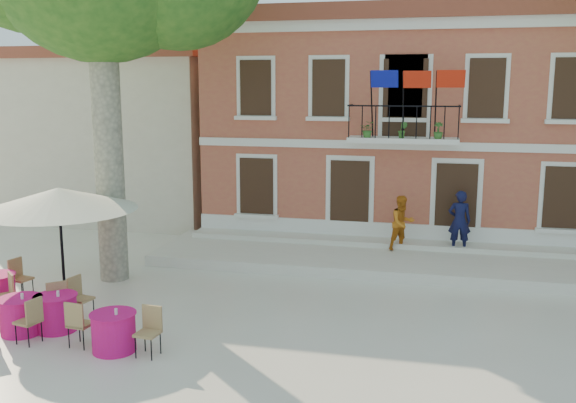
# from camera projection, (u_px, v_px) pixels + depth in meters

# --- Properties ---
(ground) EXTENTS (90.00, 90.00, 0.00)m
(ground) POSITION_uv_depth(u_px,v_px,m) (295.00, 313.00, 14.57)
(ground) COLOR beige
(ground) RESTS_ON ground
(main_building) EXTENTS (13.50, 9.59, 7.50)m
(main_building) POSITION_uv_depth(u_px,v_px,m) (410.00, 122.00, 23.00)
(main_building) COLOR #B56241
(main_building) RESTS_ON ground
(neighbor_west) EXTENTS (9.40, 9.40, 6.40)m
(neighbor_west) POSITION_uv_depth(u_px,v_px,m) (130.00, 130.00, 26.67)
(neighbor_west) COLOR beige
(neighbor_west) RESTS_ON ground
(terrace) EXTENTS (14.00, 3.40, 0.30)m
(terrace) POSITION_uv_depth(u_px,v_px,m) (397.00, 261.00, 18.31)
(terrace) COLOR silver
(terrace) RESTS_ON ground
(patio_umbrella) EXTENTS (3.66, 3.66, 2.72)m
(patio_umbrella) POSITION_uv_depth(u_px,v_px,m) (59.00, 199.00, 15.11)
(patio_umbrella) COLOR black
(patio_umbrella) RESTS_ON ground
(pedestrian_navy) EXTENTS (0.69, 0.48, 1.80)m
(pedestrian_navy) POSITION_uv_depth(u_px,v_px,m) (459.00, 221.00, 18.63)
(pedestrian_navy) COLOR #0F1133
(pedestrian_navy) RESTS_ON terrace
(pedestrian_orange) EXTENTS (1.00, 0.96, 1.62)m
(pedestrian_orange) POSITION_uv_depth(u_px,v_px,m) (402.00, 223.00, 18.75)
(pedestrian_orange) COLOR #C86A17
(pedestrian_orange) RESTS_ON terrace
(cafe_table_1) EXTENTS (1.95, 0.90, 0.95)m
(cafe_table_1) POSITION_uv_depth(u_px,v_px,m) (114.00, 330.00, 12.42)
(cafe_table_1) COLOR #CC1352
(cafe_table_1) RESTS_ON ground
(cafe_table_2) EXTENTS (1.72, 1.58, 0.95)m
(cafe_table_2) POSITION_uv_depth(u_px,v_px,m) (21.00, 314.00, 13.30)
(cafe_table_2) COLOR #CC1352
(cafe_table_2) RESTS_ON ground
(cafe_table_3) EXTENTS (0.90, 1.97, 0.95)m
(cafe_table_3) POSITION_uv_depth(u_px,v_px,m) (56.00, 311.00, 13.46)
(cafe_table_3) COLOR #CC1352
(cafe_table_3) RESTS_ON ground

